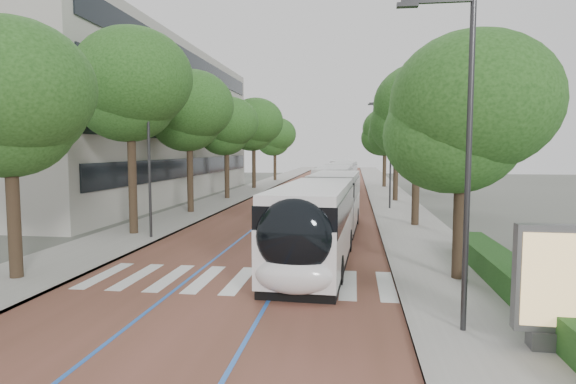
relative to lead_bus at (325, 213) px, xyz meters
name	(u,v)px	position (x,y,z in m)	size (l,w,h in m)	color
ground	(226,289)	(-2.77, -7.17, -1.63)	(160.00, 160.00, 0.00)	#51544C
road	(318,189)	(-2.77, 32.83, -1.62)	(11.00, 140.00, 0.02)	brown
sidewalk_left	(254,188)	(-10.27, 32.83, -1.57)	(4.00, 140.00, 0.12)	gray
sidewalk_right	(384,190)	(4.73, 32.83, -1.57)	(4.00, 140.00, 0.12)	gray
kerb_left	(270,188)	(-8.37, 32.83, -1.57)	(0.20, 140.00, 0.14)	gray
kerb_right	(367,190)	(2.83, 32.83, -1.57)	(0.20, 140.00, 0.14)	gray
zebra_crossing	(240,280)	(-2.57, -6.17, -1.60)	(10.55, 3.60, 0.01)	silver
lane_line_left	(304,189)	(-4.37, 32.83, -1.60)	(0.12, 126.00, 0.01)	blue
lane_line_right	(332,189)	(-1.17, 32.83, -1.60)	(0.12, 126.00, 0.01)	blue
office_building	(103,124)	(-22.25, 20.83, 5.37)	(18.11, 40.00, 14.00)	#A7A39B
hedge	(521,284)	(6.33, -7.17, -1.11)	(1.20, 14.00, 0.80)	#1A3B14
streetlight_near	(461,138)	(3.85, -10.17, 3.19)	(1.82, 0.20, 8.00)	#2C2C2E
streetlight_far	(388,146)	(3.85, 14.83, 3.19)	(1.82, 0.20, 8.00)	#2C2C2E
lamp_post_left	(149,158)	(-8.87, 0.83, 2.49)	(0.14, 0.14, 8.00)	#2C2C2E
trees_left	(220,123)	(-10.27, 18.71, 5.20)	(6.36, 60.55, 10.21)	black
trees_right	(402,128)	(4.93, 15.76, 4.58)	(5.97, 47.73, 9.02)	black
lead_bus	(325,213)	(0.00, 0.00, 0.00)	(3.36, 18.49, 3.20)	black
bus_queued_0	(334,187)	(-0.23, 16.12, 0.00)	(2.88, 12.46, 3.20)	silver
bus_queued_1	(342,177)	(0.08, 29.08, 0.00)	(3.15, 12.51, 3.20)	silver
bus_queued_2	(339,172)	(-0.61, 41.90, 0.00)	(2.92, 12.47, 3.20)	silver
ad_panel	(546,284)	(5.55, -11.07, -0.05)	(1.35, 0.54, 2.79)	#59595B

